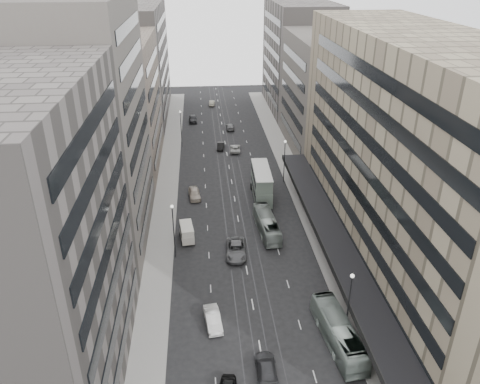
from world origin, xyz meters
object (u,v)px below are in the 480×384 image
object	(u,v)px
sedan_2	(236,250)
panel_van	(187,232)
bus_far	(267,224)
pedestrian	(360,351)
double_decker	(261,183)
sedan_1	(213,319)
bus_near	(338,332)

from	to	relation	value
sedan_2	panel_van	bearing A→B (deg)	151.49
bus_far	pedestrian	size ratio (longest dim) A/B	6.12
double_decker	sedan_1	world-z (taller)	double_decker
sedan_1	bus_near	bearing A→B (deg)	-24.57
double_decker	panel_van	size ratio (longest dim) A/B	2.41
bus_far	pedestrian	world-z (taller)	bus_far
bus_near	sedan_2	world-z (taller)	bus_near
bus_near	sedan_2	distance (m)	20.42
bus_far	pedestrian	xyz separation A→B (m)	(6.17, -25.93, -0.45)
double_decker	panel_van	distance (m)	17.94
bus_far	double_decker	bearing A→B (deg)	-97.28
bus_near	sedan_2	size ratio (longest dim) A/B	1.82
bus_near	sedan_1	xyz separation A→B (m)	(-13.44, 4.14, -0.77)
bus_near	pedestrian	bearing A→B (deg)	120.60
bus_near	bus_far	distance (m)	24.05
bus_far	sedan_1	bearing A→B (deg)	61.22
bus_near	double_decker	distance (m)	35.21
double_decker	sedan_1	size ratio (longest dim) A/B	2.16
bus_far	sedan_1	distance (m)	21.47
bus_far	sedan_1	size ratio (longest dim) A/B	2.20
bus_far	sedan_2	bearing A→B (deg)	43.45
panel_van	sedan_2	world-z (taller)	panel_van
bus_far	double_decker	world-z (taller)	double_decker
double_decker	sedan_2	bearing A→B (deg)	-107.23
bus_near	panel_van	size ratio (longest dim) A/B	2.63
bus_far	double_decker	xyz separation A→B (m)	(0.64, 11.35, 1.54)
bus_near	panel_van	distance (m)	27.95
sedan_1	pedestrian	size ratio (longest dim) A/B	2.78
sedan_1	pedestrian	bearing A→B (deg)	-30.51
panel_van	sedan_1	size ratio (longest dim) A/B	0.89
sedan_2	sedan_1	bearing A→B (deg)	-101.15
double_decker	bus_far	bearing A→B (deg)	-91.59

